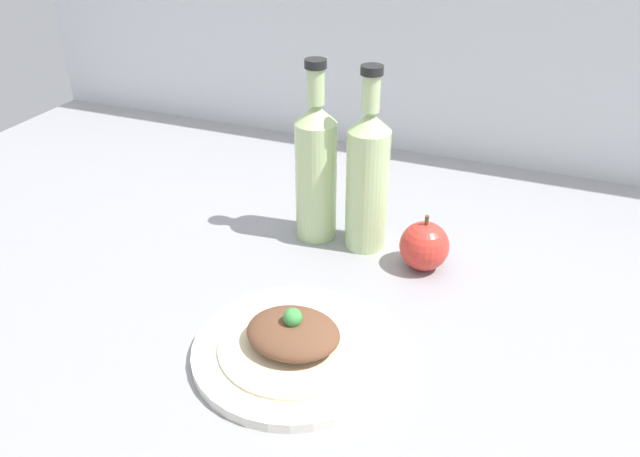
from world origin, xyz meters
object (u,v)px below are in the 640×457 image
Objects in this scene: plate at (294,349)px; cider_bottle_left at (316,169)px; cider_bottle_right at (367,177)px; plated_food at (293,336)px; apple at (424,246)px.

cider_bottle_left is (-8.14, 26.97, 10.58)cm from plate.
plate is at bearing -89.89° from cider_bottle_right.
cider_bottle_left reaches higher than plated_food.
cider_bottle_right reaches higher than plated_food.
plated_food is 0.64× the size of cider_bottle_left.
plate is 0.87× the size of cider_bottle_right.
cider_bottle_left is at bearing 106.79° from plated_food.
plated_food is at bearing -89.89° from cider_bottle_right.
cider_bottle_left reaches higher than apple.
plated_food is 28.28cm from cider_bottle_right.
apple reaches higher than plated_food.
cider_bottle_left is (-8.14, 26.97, 8.51)cm from plated_food.
cider_bottle_right is (-0.05, 26.97, 8.51)cm from plated_food.
plated_food reaches higher than plate.
cider_bottle_left is 8.08cm from cider_bottle_right.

